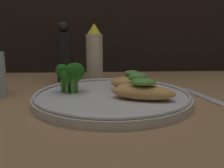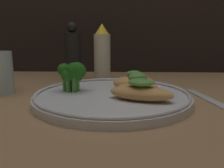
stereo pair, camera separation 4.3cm
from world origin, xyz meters
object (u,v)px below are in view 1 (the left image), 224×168
sauce_bottle (95,54)px  pepper_grinder (64,55)px  broccoli_bunch (71,74)px  plate (112,96)px

sauce_bottle → pepper_grinder: (-8.71, -0.00, -0.24)cm
broccoli_bunch → plate: bearing=-13.3°
broccoli_bunch → pepper_grinder: 20.47cm
plate → pepper_grinder: bearing=119.6°
sauce_bottle → plate: bearing=-80.3°
broccoli_bunch → sauce_bottle: size_ratio=0.37×
sauce_bottle → broccoli_bunch: bearing=-103.0°
pepper_grinder → plate: bearing=-60.4°
plate → broccoli_bunch: bearing=166.7°
broccoli_bunch → pepper_grinder: (-4.10, 19.88, 2.63)cm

